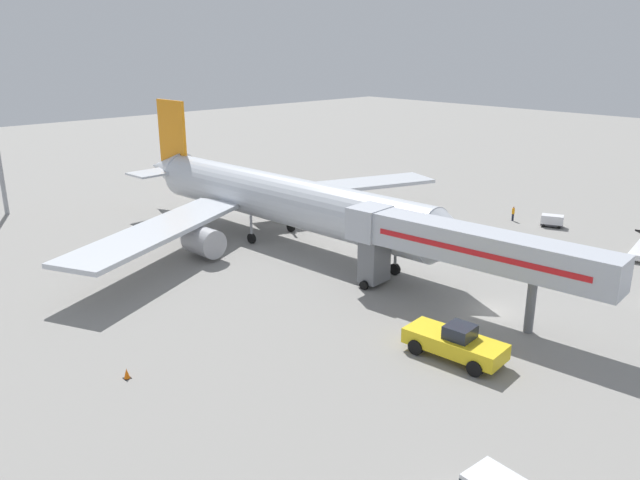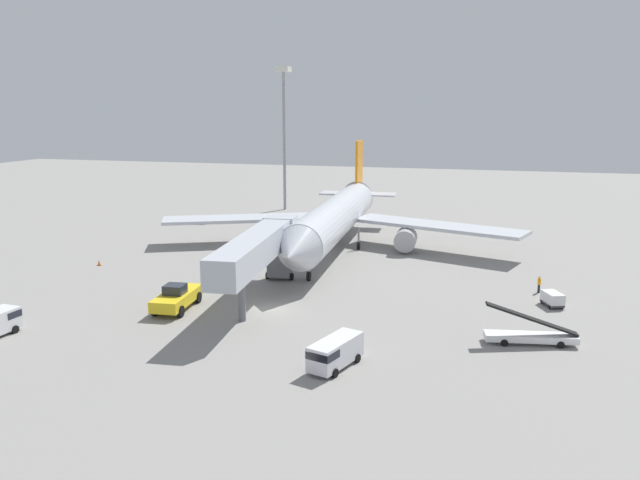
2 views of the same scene
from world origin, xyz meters
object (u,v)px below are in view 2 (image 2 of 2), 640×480
object	(u,v)px
airplane_at_gate	(337,217)
safety_cone_alpha	(99,263)
jet_bridge	(260,248)
ground_crew_worker_foreground	(539,284)
pushback_tug	(177,297)
apron_light_mast	(284,112)
service_van_near_right	(334,352)
belt_loader_truck	(531,335)
baggage_cart_rear_left	(553,299)

from	to	relation	value
airplane_at_gate	safety_cone_alpha	world-z (taller)	airplane_at_gate
jet_bridge	ground_crew_worker_foreground	bearing A→B (deg)	20.91
pushback_tug	apron_light_mast	world-z (taller)	apron_light_mast
service_van_near_right	safety_cone_alpha	world-z (taller)	service_van_near_right
service_van_near_right	ground_crew_worker_foreground	size ratio (longest dim) A/B	3.11
ground_crew_worker_foreground	belt_loader_truck	bearing A→B (deg)	-95.55
airplane_at_gate	belt_loader_truck	distance (m)	38.65
jet_bridge	service_van_near_right	world-z (taller)	jet_bridge
baggage_cart_rear_left	pushback_tug	bearing A→B (deg)	-162.89
airplane_at_gate	baggage_cart_rear_left	world-z (taller)	airplane_at_gate
baggage_cart_rear_left	jet_bridge	bearing A→B (deg)	-168.23
ground_crew_worker_foreground	apron_light_mast	xyz separation A→B (m)	(-43.88, 45.66, 17.43)
service_van_near_right	airplane_at_gate	bearing A→B (deg)	104.00
safety_cone_alpha	airplane_at_gate	bearing A→B (deg)	32.48
belt_loader_truck	service_van_near_right	world-z (taller)	belt_loader_truck
apron_light_mast	safety_cone_alpha	bearing A→B (deg)	-99.37
ground_crew_worker_foreground	airplane_at_gate	bearing A→B (deg)	151.00
belt_loader_truck	safety_cone_alpha	distance (m)	52.01
pushback_tug	ground_crew_worker_foreground	xyz separation A→B (m)	(34.14, 15.35, -0.22)
airplane_at_gate	pushback_tug	world-z (taller)	airplane_at_gate
jet_bridge	baggage_cart_rear_left	distance (m)	29.32
belt_loader_truck	safety_cone_alpha	size ratio (longest dim) A/B	10.90
ground_crew_worker_foreground	safety_cone_alpha	distance (m)	51.87
pushback_tug	safety_cone_alpha	xyz separation A→B (m)	(-17.67, 12.94, -0.83)
service_van_near_right	safety_cone_alpha	xyz separation A→B (m)	(-35.89, 22.43, -0.91)
pushback_tug	airplane_at_gate	bearing A→B (deg)	74.00
jet_bridge	baggage_cart_rear_left	bearing A→B (deg)	11.77
jet_bridge	apron_light_mast	bearing A→B (deg)	106.43
service_van_near_right	ground_crew_worker_foreground	bearing A→B (deg)	57.35
jet_bridge	ground_crew_worker_foreground	xyz separation A→B (m)	(27.33, 10.44, -4.46)
safety_cone_alpha	pushback_tug	bearing A→B (deg)	-36.21
belt_loader_truck	baggage_cart_rear_left	distance (m)	11.48
service_van_near_right	safety_cone_alpha	size ratio (longest dim) A/B	7.99
pushback_tug	service_van_near_right	xyz separation A→B (m)	(18.22, -9.49, 0.08)
belt_loader_truck	safety_cone_alpha	world-z (taller)	belt_loader_truck
ground_crew_worker_foreground	apron_light_mast	world-z (taller)	apron_light_mast
pushback_tug	apron_light_mast	bearing A→B (deg)	99.07
pushback_tug	safety_cone_alpha	world-z (taller)	pushback_tug
service_van_near_right	safety_cone_alpha	bearing A→B (deg)	148.00
baggage_cart_rear_left	apron_light_mast	distance (m)	69.60
pushback_tug	baggage_cart_rear_left	bearing A→B (deg)	17.11
service_van_near_right	baggage_cart_rear_left	bearing A→B (deg)	50.19
airplane_at_gate	belt_loader_truck	bearing A→B (deg)	-51.14
belt_loader_truck	baggage_cart_rear_left	world-z (taller)	belt_loader_truck
airplane_at_gate	service_van_near_right	bearing A→B (deg)	-76.00
belt_loader_truck	apron_light_mast	bearing A→B (deg)	124.60
airplane_at_gate	ground_crew_worker_foreground	size ratio (longest dim) A/B	28.45
belt_loader_truck	ground_crew_worker_foreground	distance (m)	15.80
airplane_at_gate	safety_cone_alpha	distance (m)	31.28
airplane_at_gate	apron_light_mast	size ratio (longest dim) A/B	1.92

